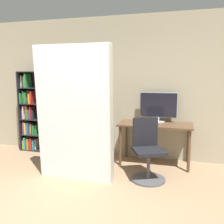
# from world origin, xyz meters

# --- Properties ---
(wall_back) EXTENTS (8.00, 0.06, 2.70)m
(wall_back) POSITION_xyz_m (0.00, 2.68, 1.35)
(wall_back) COLOR tan
(wall_back) RESTS_ON ground
(desk) EXTENTS (1.28, 0.62, 0.74)m
(desk) POSITION_xyz_m (0.91, 2.34, 0.64)
(desk) COLOR brown
(desk) RESTS_ON ground
(monitor) EXTENTS (0.68, 0.24, 0.54)m
(monitor) POSITION_xyz_m (0.94, 2.51, 1.03)
(monitor) COLOR #B7B7BC
(monitor) RESTS_ON desk
(office_chair) EXTENTS (0.58, 0.58, 0.94)m
(office_chair) POSITION_xyz_m (0.88, 1.63, 0.38)
(office_chair) COLOR #4C4C51
(office_chair) RESTS_ON ground
(bookshelf) EXTENTS (0.82, 0.31, 1.66)m
(bookshelf) POSITION_xyz_m (-1.62, 2.52, 0.79)
(bookshelf) COLOR black
(bookshelf) RESTS_ON ground
(mattress_near) EXTENTS (1.16, 0.26, 2.03)m
(mattress_near) POSITION_xyz_m (-0.18, 1.34, 1.02)
(mattress_near) COLOR silver
(mattress_near) RESTS_ON ground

